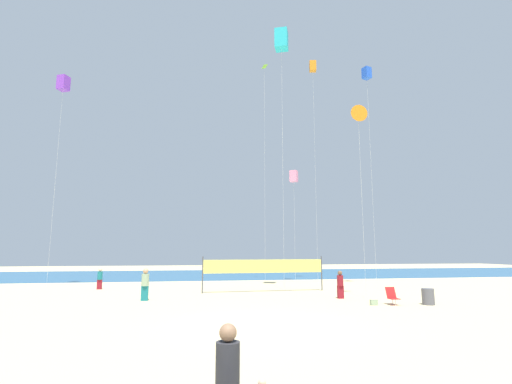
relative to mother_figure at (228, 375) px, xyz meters
The scene contains 17 objects.
ground_plane 8.71m from the mother_figure, 75.98° to the left, with size 120.00×120.00×0.00m, color #D1BC89.
ocean_band 40.07m from the mother_figure, 87.00° to the left, with size 120.00×20.00×0.01m, color #28608C.
mother_figure is the anchor object (origin of this frame).
beachgoer_sage_shirt 16.77m from the mother_figure, 100.72° to the left, with size 0.41×0.41×1.79m.
beachgoer_maroon_shirt 17.58m from the mother_figure, 62.27° to the left, with size 0.37×0.37×1.61m.
beachgoer_teal_shirt 24.64m from the mother_figure, 106.82° to the left, with size 0.35×0.35×1.52m.
folding_beach_chair 16.05m from the mother_figure, 52.11° to the left, with size 0.52×0.65×0.89m.
trash_barrel 16.97m from the mother_figure, 46.50° to the left, with size 0.62×0.62×0.83m, color #595960.
volleyball_net 20.36m from the mother_figure, 77.46° to the left, with size 8.51×0.51×2.40m.
beach_handbag 15.34m from the mother_figure, 55.12° to the left, with size 0.37×0.18×0.30m, color #99B28C.
kite_orange_box 35.88m from the mother_figure, 68.42° to the left, with size 0.76×0.76×21.53m.
kite_pink_box 30.33m from the mother_figure, 72.35° to the left, with size 0.92×0.92×10.26m.
kite_cyan_box 28.07m from the mother_figure, 73.73° to the left, with size 1.26×1.26×19.93m.
kite_violet_box 31.90m from the mother_figure, 114.03° to the left, with size 1.00×1.00×17.06m.
kite_orange_delta 21.13m from the mother_figure, 57.81° to the left, with size 1.12×0.44×12.00m.
kite_lime_diamond 34.49m from the mother_figure, 77.82° to the left, with size 0.70×0.71×21.00m.
kite_blue_box 30.42m from the mother_figure, 57.82° to the left, with size 0.76×0.76×18.02m.
Camera 1 is at (-2.71, -14.59, 2.79)m, focal length 26.48 mm.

